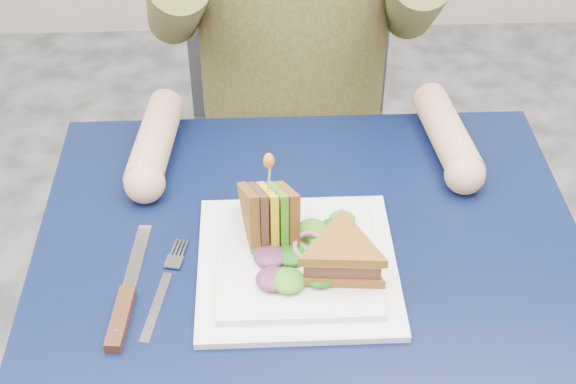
{
  "coord_description": "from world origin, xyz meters",
  "views": [
    {
      "loc": [
        -0.06,
        -0.71,
        1.49
      ],
      "look_at": [
        -0.03,
        0.08,
        0.82
      ],
      "focal_mm": 50.0,
      "sensor_mm": 36.0,
      "label": 1
    }
  ],
  "objects_px": {
    "table": "(313,323)",
    "fork": "(163,290)",
    "sandwich_upright": "(270,216)",
    "knife": "(124,307)",
    "sandwich_flat": "(342,256)",
    "chair": "(290,110)",
    "plate": "(297,263)"
  },
  "relations": [
    {
      "from": "sandwich_flat",
      "to": "fork",
      "type": "bearing_deg",
      "value": -177.65
    },
    {
      "from": "plate",
      "to": "sandwich_flat",
      "type": "bearing_deg",
      "value": -24.44
    },
    {
      "from": "chair",
      "to": "plate",
      "type": "relative_size",
      "value": 3.58
    },
    {
      "from": "chair",
      "to": "plate",
      "type": "bearing_deg",
      "value": -91.8
    },
    {
      "from": "chair",
      "to": "plate",
      "type": "xyz_separation_m",
      "value": [
        -0.02,
        -0.64,
        0.2
      ]
    },
    {
      "from": "knife",
      "to": "sandwich_flat",
      "type": "bearing_deg",
      "value": 7.91
    },
    {
      "from": "sandwich_upright",
      "to": "knife",
      "type": "height_order",
      "value": "sandwich_upright"
    },
    {
      "from": "sandwich_flat",
      "to": "knife",
      "type": "height_order",
      "value": "sandwich_flat"
    },
    {
      "from": "chair",
      "to": "knife",
      "type": "height_order",
      "value": "chair"
    },
    {
      "from": "table",
      "to": "sandwich_flat",
      "type": "bearing_deg",
      "value": 3.95
    },
    {
      "from": "chair",
      "to": "sandwich_upright",
      "type": "distance_m",
      "value": 0.65
    },
    {
      "from": "sandwich_flat",
      "to": "sandwich_upright",
      "type": "distance_m",
      "value": 0.11
    },
    {
      "from": "sandwich_flat",
      "to": "fork",
      "type": "xyz_separation_m",
      "value": [
        -0.23,
        -0.01,
        -0.04
      ]
    },
    {
      "from": "table",
      "to": "plate",
      "type": "height_order",
      "value": "plate"
    },
    {
      "from": "plate",
      "to": "sandwich_upright",
      "type": "height_order",
      "value": "sandwich_upright"
    },
    {
      "from": "table",
      "to": "fork",
      "type": "height_order",
      "value": "fork"
    },
    {
      "from": "table",
      "to": "chair",
      "type": "distance_m",
      "value": 0.68
    },
    {
      "from": "sandwich_upright",
      "to": "knife",
      "type": "bearing_deg",
      "value": -149.77
    },
    {
      "from": "plate",
      "to": "sandwich_flat",
      "type": "relative_size",
      "value": 1.91
    },
    {
      "from": "plate",
      "to": "knife",
      "type": "height_order",
      "value": "plate"
    },
    {
      "from": "chair",
      "to": "sandwich_flat",
      "type": "xyz_separation_m",
      "value": [
        0.03,
        -0.67,
        0.23
      ]
    },
    {
      "from": "sandwich_upright",
      "to": "knife",
      "type": "distance_m",
      "value": 0.22
    },
    {
      "from": "table",
      "to": "chair",
      "type": "xyz_separation_m",
      "value": [
        0.0,
        0.67,
        -0.11
      ]
    },
    {
      "from": "table",
      "to": "sandwich_flat",
      "type": "relative_size",
      "value": 5.51
    },
    {
      "from": "plate",
      "to": "fork",
      "type": "bearing_deg",
      "value": -168.81
    },
    {
      "from": "sandwich_upright",
      "to": "knife",
      "type": "relative_size",
      "value": 0.65
    },
    {
      "from": "plate",
      "to": "knife",
      "type": "bearing_deg",
      "value": -163.96
    },
    {
      "from": "chair",
      "to": "fork",
      "type": "height_order",
      "value": "chair"
    },
    {
      "from": "table",
      "to": "sandwich_upright",
      "type": "xyz_separation_m",
      "value": [
        -0.05,
        0.07,
        0.13
      ]
    },
    {
      "from": "fork",
      "to": "sandwich_flat",
      "type": "bearing_deg",
      "value": 2.35
    },
    {
      "from": "sandwich_flat",
      "to": "chair",
      "type": "bearing_deg",
      "value": 93.0
    },
    {
      "from": "sandwich_upright",
      "to": "fork",
      "type": "height_order",
      "value": "sandwich_upright"
    }
  ]
}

